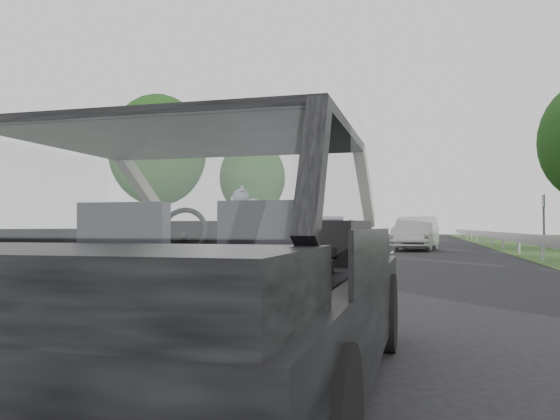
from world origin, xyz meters
The scene contains 11 objects.
ground centered at (0.00, 0.00, 0.00)m, with size 140.00×140.00×0.00m, color black.
subject_car centered at (0.00, 0.00, 0.72)m, with size 1.80×4.00×1.45m, color black.
dashboard centered at (0.00, 0.62, 0.85)m, with size 1.58×0.45×0.30m, color black.
driver_seat centered at (-0.40, -0.29, 0.88)m, with size 0.50×0.72×0.42m, color black.
passenger_seat centered at (0.40, -0.29, 0.88)m, with size 0.50×0.72×0.42m, color black.
steering_wheel centered at (-0.40, 0.33, 0.92)m, with size 0.36×0.36×0.04m, color black.
cat centered at (0.17, 0.62, 1.08)m, with size 0.55×0.17×0.25m, color gray.
other_car centered at (0.83, 20.20, 0.69)m, with size 1.66×4.21×1.38m, color #B6B6B6.
highway_sign centered at (6.65, 25.18, 1.24)m, with size 0.10×0.99×2.47m, color #165027.
tree_5 centered at (-11.97, 22.25, 3.76)m, with size 4.96×4.96×7.51m, color #15370D, non-canonical shape.
tree_6 centered at (-9.01, 28.82, 3.06)m, with size 4.04×4.04×6.12m, color #15370D, non-canonical shape.
Camera 1 is at (1.14, -2.98, 0.96)m, focal length 35.00 mm.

